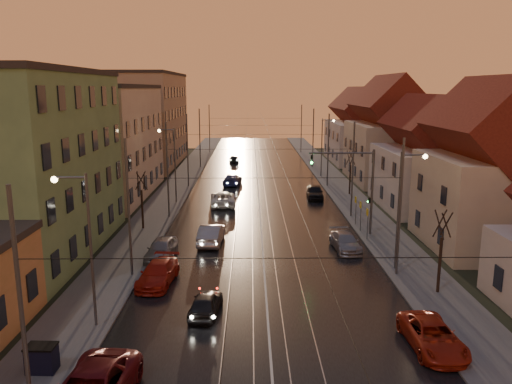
{
  "coord_description": "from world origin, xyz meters",
  "views": [
    {
      "loc": [
        -0.88,
        -21.64,
        11.99
      ],
      "look_at": [
        -0.44,
        20.27,
        3.25
      ],
      "focal_mm": 35.0,
      "sensor_mm": 36.0,
      "label": 1
    }
  ],
  "objects_px": {
    "driving_car_1": "(211,234)",
    "traffic_light_mast": "(360,181)",
    "street_lamp_0": "(84,236)",
    "parked_left_3": "(161,249)",
    "street_lamp_1": "(404,199)",
    "parked_right_2": "(315,192)",
    "parked_right_0": "(432,336)",
    "driving_car_2": "(223,199)",
    "parked_left_2": "(158,273)",
    "street_lamp_3": "(324,142)",
    "driving_car_3": "(232,179)",
    "street_lamp_2": "(172,158)",
    "driving_car_0": "(206,303)",
    "dumpster": "(42,359)",
    "driving_car_4": "(234,159)",
    "parked_right_1": "(345,242)"
  },
  "relations": [
    {
      "from": "driving_car_0",
      "to": "driving_car_1",
      "type": "xyz_separation_m",
      "value": [
        -0.66,
        12.57,
        0.16
      ]
    },
    {
      "from": "street_lamp_0",
      "to": "parked_right_2",
      "type": "bearing_deg",
      "value": 63.15
    },
    {
      "from": "driving_car_4",
      "to": "driving_car_1",
      "type": "bearing_deg",
      "value": 83.26
    },
    {
      "from": "driving_car_3",
      "to": "dumpster",
      "type": "bearing_deg",
      "value": 88.36
    },
    {
      "from": "street_lamp_1",
      "to": "street_lamp_2",
      "type": "distance_m",
      "value": 27.05
    },
    {
      "from": "street_lamp_0",
      "to": "driving_car_3",
      "type": "distance_m",
      "value": 38.96
    },
    {
      "from": "street_lamp_0",
      "to": "street_lamp_2",
      "type": "xyz_separation_m",
      "value": [
        0.0,
        28.0,
        0.0
      ]
    },
    {
      "from": "traffic_light_mast",
      "to": "driving_car_0",
      "type": "bearing_deg",
      "value": -127.92
    },
    {
      "from": "street_lamp_0",
      "to": "parked_right_0",
      "type": "distance_m",
      "value": 17.39
    },
    {
      "from": "parked_left_2",
      "to": "parked_right_2",
      "type": "height_order",
      "value": "parked_right_2"
    },
    {
      "from": "street_lamp_1",
      "to": "driving_car_1",
      "type": "height_order",
      "value": "street_lamp_1"
    },
    {
      "from": "street_lamp_2",
      "to": "driving_car_1",
      "type": "xyz_separation_m",
      "value": [
        5.12,
        -13.97,
        -4.11
      ]
    },
    {
      "from": "driving_car_2",
      "to": "parked_left_3",
      "type": "xyz_separation_m",
      "value": [
        -3.49,
        -16.42,
        -0.0
      ]
    },
    {
      "from": "street_lamp_1",
      "to": "parked_right_2",
      "type": "distance_m",
      "value": 22.8
    },
    {
      "from": "driving_car_3",
      "to": "driving_car_1",
      "type": "bearing_deg",
      "value": 95.31
    },
    {
      "from": "parked_right_2",
      "to": "parked_right_0",
      "type": "bearing_deg",
      "value": -84.12
    },
    {
      "from": "street_lamp_3",
      "to": "driving_car_2",
      "type": "height_order",
      "value": "street_lamp_3"
    },
    {
      "from": "street_lamp_3",
      "to": "driving_car_1",
      "type": "height_order",
      "value": "street_lamp_3"
    },
    {
      "from": "parked_right_1",
      "to": "driving_car_2",
      "type": "bearing_deg",
      "value": 120.26
    },
    {
      "from": "parked_left_3",
      "to": "driving_car_2",
      "type": "bearing_deg",
      "value": 83.05
    },
    {
      "from": "driving_car_3",
      "to": "driving_car_4",
      "type": "height_order",
      "value": "driving_car_3"
    },
    {
      "from": "street_lamp_2",
      "to": "driving_car_0",
      "type": "height_order",
      "value": "street_lamp_2"
    },
    {
      "from": "street_lamp_0",
      "to": "traffic_light_mast",
      "type": "distance_m",
      "value": 23.42
    },
    {
      "from": "street_lamp_0",
      "to": "parked_right_2",
      "type": "relative_size",
      "value": 1.83
    },
    {
      "from": "traffic_light_mast",
      "to": "parked_right_1",
      "type": "xyz_separation_m",
      "value": [
        -1.74,
        -3.63,
        -3.97
      ]
    },
    {
      "from": "street_lamp_0",
      "to": "parked_left_3",
      "type": "height_order",
      "value": "street_lamp_0"
    },
    {
      "from": "driving_car_0",
      "to": "parked_right_0",
      "type": "bearing_deg",
      "value": 167.62
    },
    {
      "from": "street_lamp_1",
      "to": "driving_car_0",
      "type": "relative_size",
      "value": 2.21
    },
    {
      "from": "street_lamp_3",
      "to": "traffic_light_mast",
      "type": "bearing_deg",
      "value": -92.27
    },
    {
      "from": "parked_left_2",
      "to": "parked_left_3",
      "type": "bearing_deg",
      "value": 103.04
    },
    {
      "from": "driving_car_1",
      "to": "traffic_light_mast",
      "type": "bearing_deg",
      "value": -166.47
    },
    {
      "from": "parked_right_1",
      "to": "dumpster",
      "type": "xyz_separation_m",
      "value": [
        -16.04,
        -16.62,
        0.07
      ]
    },
    {
      "from": "driving_car_4",
      "to": "parked_right_0",
      "type": "relative_size",
      "value": 0.79
    },
    {
      "from": "parked_left_3",
      "to": "parked_right_0",
      "type": "relative_size",
      "value": 0.93
    },
    {
      "from": "driving_car_2",
      "to": "parked_left_3",
      "type": "bearing_deg",
      "value": 74.0
    },
    {
      "from": "street_lamp_1",
      "to": "parked_left_2",
      "type": "relative_size",
      "value": 1.7
    },
    {
      "from": "street_lamp_3",
      "to": "driving_car_1",
      "type": "bearing_deg",
      "value": -113.6
    },
    {
      "from": "street_lamp_0",
      "to": "driving_car_4",
      "type": "distance_m",
      "value": 58.12
    },
    {
      "from": "street_lamp_3",
      "to": "dumpster",
      "type": "xyz_separation_m",
      "value": [
        -18.89,
        -48.25,
        -4.19
      ]
    },
    {
      "from": "driving_car_1",
      "to": "parked_right_0",
      "type": "bearing_deg",
      "value": 129.55
    },
    {
      "from": "street_lamp_3",
      "to": "driving_car_3",
      "type": "distance_m",
      "value": 14.2
    },
    {
      "from": "driving_car_3",
      "to": "parked_left_3",
      "type": "distance_m",
      "value": 28.09
    },
    {
      "from": "parked_left_2",
      "to": "driving_car_2",
      "type": "bearing_deg",
      "value": 87.88
    },
    {
      "from": "street_lamp_2",
      "to": "parked_left_2",
      "type": "distance_m",
      "value": 22.71
    },
    {
      "from": "driving_car_0",
      "to": "dumpster",
      "type": "bearing_deg",
      "value": 48.07
    },
    {
      "from": "street_lamp_2",
      "to": "parked_left_3",
      "type": "relative_size",
      "value": 1.84
    },
    {
      "from": "dumpster",
      "to": "parked_right_2",
      "type": "bearing_deg",
      "value": 66.88
    },
    {
      "from": "parked_right_1",
      "to": "driving_car_3",
      "type": "bearing_deg",
      "value": 105.63
    },
    {
      "from": "parked_right_0",
      "to": "parked_right_1",
      "type": "distance_m",
      "value": 14.73
    },
    {
      "from": "parked_left_2",
      "to": "driving_car_1",
      "type": "bearing_deg",
      "value": 77.5
    }
  ]
}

